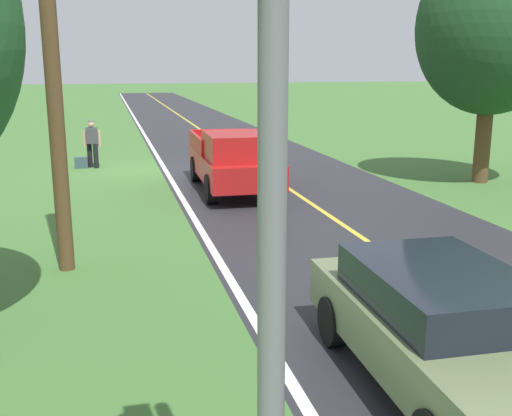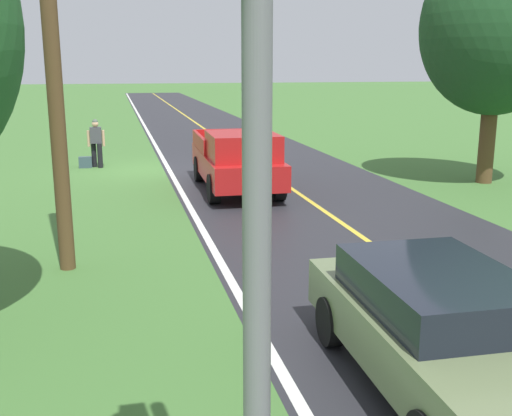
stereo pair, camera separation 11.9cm
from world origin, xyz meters
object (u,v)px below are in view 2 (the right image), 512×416
object	(u,v)px
sedan_ahead_same_lane	(442,328)
traffic_light_mast	(228,89)
hitchhiker_walking	(96,140)
suitcase_carried	(85,162)
utility_pole_roadside	(52,57)
tree_far_side_near	(497,28)
pickup_truck_passing	(237,159)

from	to	relation	value
sedan_ahead_same_lane	traffic_light_mast	bearing A→B (deg)	42.30
hitchhiker_walking	sedan_ahead_same_lane	xyz separation A→B (m)	(-4.15, 17.02, -0.23)
suitcase_carried	traffic_light_mast	xyz separation A→B (m)	(-1.64, 19.62, 3.35)
sedan_ahead_same_lane	hitchhiker_walking	bearing A→B (deg)	-76.29
suitcase_carried	traffic_light_mast	world-z (taller)	traffic_light_mast
suitcase_carried	utility_pole_roadside	world-z (taller)	utility_pole_roadside
hitchhiker_walking	suitcase_carried	size ratio (longest dim) A/B	3.80
tree_far_side_near	traffic_light_mast	bearing A→B (deg)	51.99
suitcase_carried	utility_pole_roadside	xyz separation A→B (m)	(-0.11, 11.51, 3.58)
pickup_truck_passing	tree_far_side_near	xyz separation A→B (m)	(-7.91, 0.39, 3.76)
traffic_light_mast	utility_pole_roadside	size ratio (longest dim) A/B	0.69
suitcase_carried	sedan_ahead_same_lane	distance (m)	17.56
hitchhiker_walking	utility_pole_roadside	xyz separation A→B (m)	(0.31, 11.58, 2.80)
traffic_light_mast	tree_far_side_near	size ratio (longest dim) A/B	0.70
pickup_truck_passing	utility_pole_roadside	distance (m)	8.06
hitchhiker_walking	tree_far_side_near	distance (m)	13.89
traffic_light_mast	tree_far_side_near	distance (m)	17.60
hitchhiker_walking	sedan_ahead_same_lane	distance (m)	17.52
suitcase_carried	tree_far_side_near	size ratio (longest dim) A/B	0.06
hitchhiker_walking	tree_far_side_near	xyz separation A→B (m)	(-12.03, 5.85, 3.75)
hitchhiker_walking	tree_far_side_near	bearing A→B (deg)	154.05
traffic_light_mast	tree_far_side_near	bearing A→B (deg)	-128.01
tree_far_side_near	sedan_ahead_same_lane	distance (m)	14.23
suitcase_carried	hitchhiker_walking	bearing A→B (deg)	100.86
traffic_light_mast	utility_pole_roadside	world-z (taller)	utility_pole_roadside
hitchhiker_walking	utility_pole_roadside	distance (m)	11.92
pickup_truck_passing	tree_far_side_near	distance (m)	8.77
utility_pole_roadside	sedan_ahead_same_lane	bearing A→B (deg)	129.41
hitchhiker_walking	sedan_ahead_same_lane	size ratio (longest dim) A/B	0.39
pickup_truck_passing	utility_pole_roadside	xyz separation A→B (m)	(4.43, 6.12, 2.82)
pickup_truck_passing	tree_far_side_near	bearing A→B (deg)	177.18
tree_far_side_near	sedan_ahead_same_lane	world-z (taller)	tree_far_side_near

